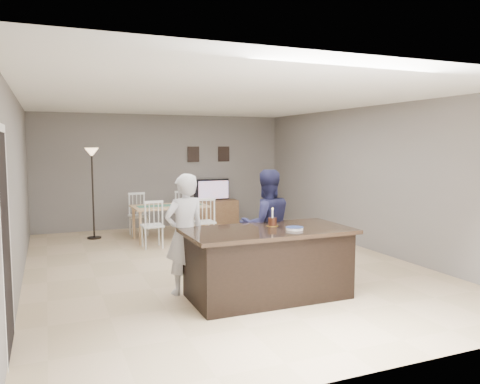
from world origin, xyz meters
name	(u,v)px	position (x,y,z in m)	size (l,w,h in m)	color
floor	(220,264)	(0.00, 0.00, 0.00)	(8.00, 8.00, 0.00)	tan
room_shell	(220,164)	(0.00, 0.00, 1.68)	(8.00, 8.00, 8.00)	slate
kitchen_island	(268,263)	(0.00, -1.80, 0.45)	(2.15, 1.10, 0.90)	black
tv_console	(214,212)	(1.20, 3.77, 0.30)	(1.20, 0.40, 0.60)	brown
television	(213,190)	(1.20, 3.84, 0.86)	(0.91, 0.12, 0.53)	black
tv_screen_glow	(214,190)	(1.20, 3.76, 0.87)	(0.78, 0.78, 0.00)	orange
picture_frames	(209,154)	(1.15, 3.98, 1.75)	(1.10, 0.02, 0.38)	black
doorway	(5,222)	(-2.99, -2.30, 1.26)	(0.00, 2.10, 2.65)	black
woman	(185,234)	(-0.95, -1.23, 0.80)	(0.59, 0.38, 1.60)	#B4B4B9
man	(266,226)	(0.30, -1.13, 0.81)	(0.79, 0.62, 1.63)	#1B1C3C
birthday_cake	(272,222)	(0.15, -1.62, 0.96)	(0.16, 0.16, 0.24)	gold
plate_stack	(294,228)	(0.29, -1.98, 0.92)	(0.23, 0.23, 0.04)	white
dining_table	(170,211)	(-0.26, 2.38, 0.59)	(1.54, 1.74, 0.93)	tan
floor_lamp	(92,168)	(-1.73, 3.07, 1.49)	(0.29, 0.29, 1.92)	black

